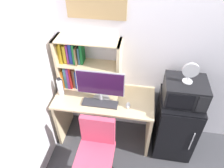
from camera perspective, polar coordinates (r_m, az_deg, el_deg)
The scene contains 11 objects.
wall_back at distance 2.69m, azimuth 28.34°, elevation 6.47°, with size 6.40×0.04×2.60m, color silver.
desk at distance 2.79m, azimuth -1.95°, elevation -7.17°, with size 1.24×0.59×0.77m.
hutch_bookshelf at distance 2.62m, azimuth -8.98°, elevation 5.42°, with size 0.78×0.25×0.69m.
monitor at distance 2.42m, azimuth -3.24°, elevation -0.38°, with size 0.57×0.22×0.43m.
keyboard at distance 2.53m, azimuth -3.29°, elevation -5.34°, with size 0.43×0.13×0.02m, color #333338.
computer_mouse at distance 2.50m, azimuth 4.43°, elevation -5.84°, with size 0.05×0.10×0.03m, color silver.
water_bottle at distance 2.67m, azimuth -14.02°, elevation -0.72°, with size 0.08×0.08×0.25m.
mini_fridge at distance 2.86m, azimuth 16.83°, elevation -10.58°, with size 0.48×0.54×0.89m.
microwave at distance 2.47m, azimuth 19.30°, elevation -1.83°, with size 0.46×0.39×0.27m.
desk_fan at distance 2.30m, azimuth 20.69°, elevation 3.10°, with size 0.17×0.11×0.25m.
desk_chair at distance 2.53m, azimuth -4.28°, elevation -18.95°, with size 0.46×0.46×0.90m.
Camera 1 is at (-0.52, -2.16, 2.56)m, focal length 33.27 mm.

